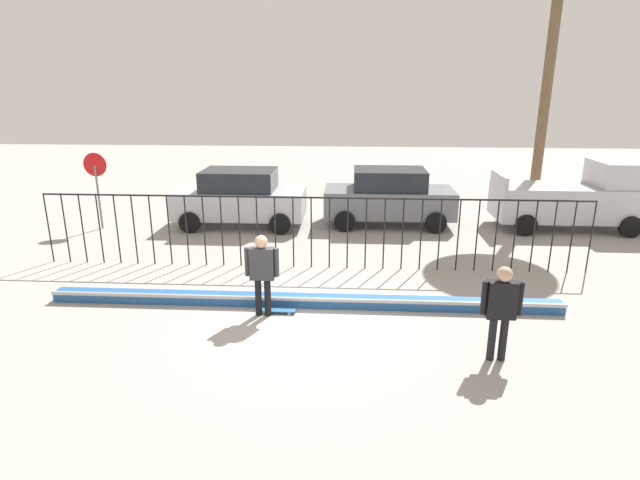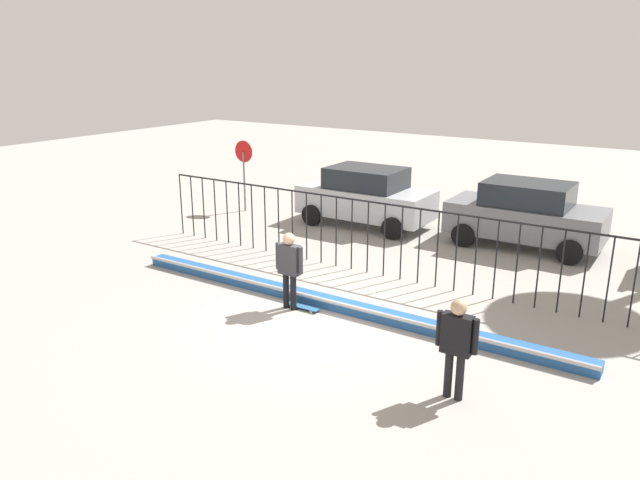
% 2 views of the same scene
% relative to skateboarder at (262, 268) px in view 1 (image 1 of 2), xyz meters
% --- Properties ---
extents(ground_plane, '(60.00, 60.00, 0.00)m').
position_rel_skateboarder_xyz_m(ground_plane, '(0.76, -0.16, -1.04)').
color(ground_plane, '#9E9991').
extents(bowl_coping_ledge, '(11.00, 0.40, 0.27)m').
position_rel_skateboarder_xyz_m(bowl_coping_ledge, '(0.76, 0.53, -0.92)').
color(bowl_coping_ledge, '#235699').
rests_on(bowl_coping_ledge, ground).
extents(perimeter_fence, '(14.04, 0.04, 1.88)m').
position_rel_skateboarder_xyz_m(perimeter_fence, '(0.76, 2.97, 0.11)').
color(perimeter_fence, black).
rests_on(perimeter_fence, ground).
extents(skateboarder, '(0.70, 0.26, 1.73)m').
position_rel_skateboarder_xyz_m(skateboarder, '(0.00, 0.00, 0.00)').
color(skateboarder, black).
rests_on(skateboarder, ground).
extents(skateboard, '(0.80, 0.20, 0.07)m').
position_rel_skateboarder_xyz_m(skateboard, '(0.26, 0.13, -0.98)').
color(skateboard, '#26598C').
rests_on(skateboard, ground).
extents(camera_operator, '(0.70, 0.26, 1.72)m').
position_rel_skateboarder_xyz_m(camera_operator, '(4.34, -1.52, -0.01)').
color(camera_operator, black).
rests_on(camera_operator, ground).
extents(parked_car_silver, '(4.30, 2.12, 1.90)m').
position_rel_skateboarder_xyz_m(parked_car_silver, '(-1.94, 6.93, -0.07)').
color(parked_car_silver, '#B7BABF').
rests_on(parked_car_silver, ground).
extents(parked_car_gray, '(4.30, 2.12, 1.90)m').
position_rel_skateboarder_xyz_m(parked_car_gray, '(3.04, 7.38, -0.07)').
color(parked_car_gray, slate).
rests_on(parked_car_gray, ground).
extents(pickup_truck, '(4.70, 2.12, 2.24)m').
position_rel_skateboarder_xyz_m(pickup_truck, '(9.12, 7.26, -0.00)').
color(pickup_truck, '#B7B7BC').
rests_on(pickup_truck, ground).
extents(stop_sign, '(0.76, 0.07, 2.50)m').
position_rel_skateboarder_xyz_m(stop_sign, '(-6.47, 6.30, 0.58)').
color(stop_sign, slate).
rests_on(stop_sign, ground).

